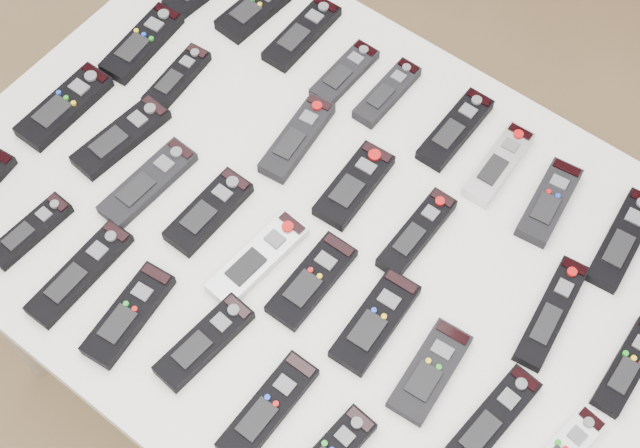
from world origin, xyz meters
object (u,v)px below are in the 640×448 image
Objects in this scene: remote_31 at (204,342)px; remote_32 at (268,408)px; remote_1 at (254,10)px; remote_29 at (80,273)px; remote_8 at (623,240)px; remote_16 at (629,365)px; remote_11 at (177,78)px; remote_22 at (312,281)px; remote_13 at (354,185)px; remote_15 at (551,313)px; remote_24 at (430,371)px; remote_23 at (375,321)px; remote_3 at (345,73)px; remote_12 at (297,138)px; remote_21 at (258,259)px; remote_20 at (209,212)px; table at (320,246)px; remote_25 at (490,422)px; remote_4 at (387,93)px; remote_30 at (129,315)px; remote_2 at (302,34)px; remote_14 at (417,233)px; remote_5 at (455,129)px; remote_18 at (121,137)px; remote_7 at (549,202)px; remote_6 at (498,164)px; remote_10 at (142,43)px; remote_28 at (30,231)px; remote_17 at (64,106)px.

remote_32 is (0.14, -0.02, -0.00)m from remote_31.
remote_1 is 0.61m from remote_29.
remote_8 is 1.13× the size of remote_16.
remote_11 is 0.89× the size of remote_22.
remote_11 is at bearing 178.66° from remote_13.
remote_15 and remote_24 have the same top height.
remote_3 is at bearing 129.27° from remote_23.
remote_12 is 0.24m from remote_21.
remote_8 is 0.40m from remote_24.
remote_20 is (0.22, -0.38, 0.00)m from remote_1.
remote_29 is at bearing -178.45° from remote_32.
table is 0.41m from remote_25.
remote_25 is (0.46, -0.40, -0.00)m from remote_4.
remote_1 is at bearing 105.86° from remote_30.
remote_25 is at bearing 26.55° from remote_31.
remote_14 is at bearing -29.13° from remote_2.
remote_5 is 1.02× the size of remote_16.
remote_23 is 0.96× the size of remote_32.
remote_32 reaches higher than table.
remote_14 is 0.54m from remote_18.
table is 0.33m from remote_3.
remote_23 reaches higher than remote_24.
remote_7 reaches higher than remote_2.
remote_11 is at bearing -155.49° from remote_5.
remote_8 is at bearing 2.62° from remote_1.
remote_13 is (-0.17, -0.18, -0.00)m from remote_6.
remote_6 is at bearing 43.78° from remote_13.
remote_4 is 0.61m from remote_32.
remote_2 is 1.16× the size of remote_4.
remote_15 is (0.51, -0.02, -0.00)m from remote_12.
remote_6 and remote_10 have the same top height.
remote_15 is (-0.03, -0.18, 0.00)m from remote_8.
remote_13 is 0.95× the size of remote_23.
remote_6 is 0.96× the size of remote_30.
remote_10 is at bearing 110.53° from remote_28.
remote_6 is 0.65m from remote_18.
remote_30 is at bearing -109.37° from remote_5.
remote_16 is at bearing 9.67° from remote_17.
table is at bearing -17.25° from remote_11.
remote_23 is (0.55, -0.01, 0.00)m from remote_18.
remote_16 is (0.38, 0.01, -0.00)m from remote_14.
remote_17 is 0.33m from remote_29.
remote_2 is at bearing 57.77° from remote_11.
remote_21 and remote_32 have the same top height.
remote_25 is at bearing 16.93° from remote_28.
remote_18 is 1.06× the size of remote_30.
remote_18 is at bearing 118.60° from remote_29.
remote_4 is 0.86× the size of remote_12.
remote_28 is (0.14, -0.21, -0.00)m from remote_17.
remote_31 reaches higher than remote_24.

